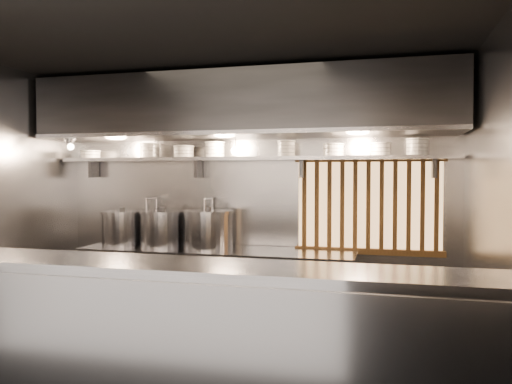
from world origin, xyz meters
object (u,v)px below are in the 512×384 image
at_px(heat_lamp, 69,142).
at_px(stock_pot_left, 163,228).
at_px(stock_pot_right, 208,229).
at_px(stock_pot_mid, 122,228).
at_px(pendant_bulb, 235,151).

bearing_deg(heat_lamp, stock_pot_left, 18.13).
bearing_deg(stock_pot_left, stock_pot_right, -1.34).
distance_m(heat_lamp, stock_pot_left, 1.40).
bearing_deg(stock_pot_mid, stock_pot_right, -1.29).
height_order(heat_lamp, stock_pot_left, heat_lamp).
relative_size(pendant_bulb, stock_pot_mid, 0.38).
bearing_deg(stock_pot_mid, pendant_bulb, 1.03).
bearing_deg(stock_pot_right, pendant_bulb, 9.36).
bearing_deg(pendant_bulb, stock_pot_left, -177.59).
height_order(stock_pot_left, stock_pot_right, stock_pot_right).
height_order(pendant_bulb, stock_pot_mid, pendant_bulb).
distance_m(heat_lamp, stock_pot_mid, 1.12).
bearing_deg(stock_pot_left, stock_pot_mid, 178.77).
xyz_separation_m(heat_lamp, stock_pot_mid, (0.45, 0.33, -0.97)).
bearing_deg(heat_lamp, pendant_bulb, 11.00).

